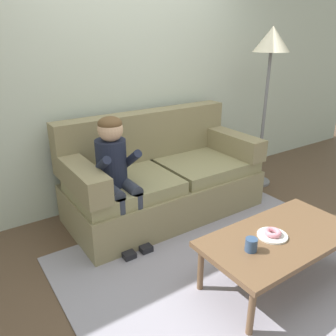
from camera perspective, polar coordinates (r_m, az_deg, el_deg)
ground at (r=2.96m, az=7.30°, el=-13.93°), size 10.00×10.00×0.00m
wall_back at (r=3.58m, az=-7.01°, el=16.50°), size 8.00×0.10×2.80m
area_rug at (r=2.82m, az=10.76°, el=-16.17°), size 2.48×1.95×0.01m
couch at (r=3.41m, az=-1.07°, el=-1.85°), size 1.90×0.90×0.99m
coffee_table at (r=2.58m, az=18.27°, el=-11.41°), size 1.16×0.60×0.40m
person_child at (r=2.85m, az=-8.79°, el=-0.09°), size 0.34×0.58×1.10m
plate at (r=2.52m, az=17.16°, el=-10.82°), size 0.21×0.21×0.01m
donut at (r=2.51m, az=17.22°, el=-10.34°), size 0.16×0.16×0.04m
mug at (r=2.32m, az=13.84°, el=-12.45°), size 0.08×0.08×0.09m
floor_lamp at (r=3.98m, az=16.93°, el=18.07°), size 0.39×0.39×1.79m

